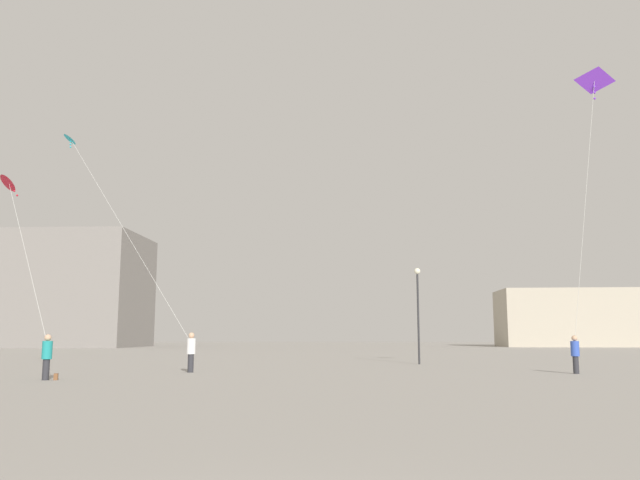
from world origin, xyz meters
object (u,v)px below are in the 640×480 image
object	(u,v)px
kite_violet_delta	(594,86)
building_centre_hall	(572,318)
person_in_teal	(47,355)
building_left_hall	(62,291)
handbag_beside_flyer	(56,377)
kite_crimson_diamond	(9,184)
lamppost_east	(418,300)
person_in_blue	(575,353)
person_in_white	(191,350)
kite_cyan_diamond	(73,143)

from	to	relation	value
kite_violet_delta	building_centre_hall	size ratio (longest dim) A/B	0.55
person_in_teal	kite_violet_delta	size ratio (longest dim) A/B	0.15
building_left_hall	handbag_beside_flyer	distance (m)	69.93
kite_crimson_diamond	lamppost_east	bearing A→B (deg)	17.77
person_in_blue	building_centre_hall	world-z (taller)	building_centre_hall
building_left_hall	person_in_blue	bearing A→B (deg)	-51.30
building_centre_hall	lamppost_east	world-z (taller)	building_centre_hall
person_in_white	building_left_hall	distance (m)	67.19
person_in_teal	kite_violet_delta	xyz separation A→B (m)	(21.88, 1.88, 11.21)
person_in_blue	building_centre_hall	bearing A→B (deg)	96.04
person_in_white	kite_crimson_diamond	xyz separation A→B (m)	(-9.56, 1.40, 8.07)
kite_crimson_diamond	kite_cyan_diamond	distance (m)	6.94
kite_violet_delta	building_centre_hall	xyz separation A→B (m)	(23.40, 65.78, -8.11)
kite_cyan_diamond	building_left_hall	size ratio (longest dim) A/B	0.55
kite_crimson_diamond	kite_cyan_diamond	xyz separation A→B (m)	(0.62, 5.72, 3.88)
person_in_blue	kite_cyan_diamond	bearing A→B (deg)	-170.19
person_in_teal	kite_cyan_diamond	distance (m)	17.62
building_left_hall	building_centre_hall	world-z (taller)	building_left_hall
building_left_hall	building_centre_hall	size ratio (longest dim) A/B	1.08
kite_crimson_diamond	person_in_blue	bearing A→B (deg)	-4.64
kite_violet_delta	handbag_beside_flyer	world-z (taller)	kite_violet_delta
person_in_teal	person_in_white	size ratio (longest dim) A/B	0.95
building_left_hall	person_in_white	bearing A→B (deg)	-62.30
person_in_white	lamppost_east	distance (m)	14.26
kite_crimson_diamond	building_left_hall	world-z (taller)	building_left_hall
kite_violet_delta	person_in_teal	bearing A→B (deg)	-175.08
person_in_blue	kite_crimson_diamond	size ratio (longest dim) A/B	0.20
kite_violet_delta	building_left_hall	bearing A→B (deg)	127.98
person_in_blue	lamppost_east	distance (m)	10.82
handbag_beside_flyer	kite_cyan_diamond	bearing A→B (deg)	112.43
building_left_hall	handbag_beside_flyer	xyz separation A→B (m)	(27.07, -64.02, -7.64)
person_in_blue	building_centre_hall	xyz separation A→B (m)	(23.98, 63.48, 3.13)
kite_cyan_diamond	building_centre_hall	distance (m)	75.22
person_in_teal	handbag_beside_flyer	size ratio (longest dim) A/B	5.29
handbag_beside_flyer	building_centre_hall	bearing A→B (deg)	56.37
lamppost_east	person_in_teal	bearing A→B (deg)	-140.36
kite_cyan_diamond	building_centre_hall	world-z (taller)	kite_cyan_diamond
person_in_white	person_in_blue	distance (m)	16.97
person_in_white	person_in_blue	bearing A→B (deg)	-29.59
person_in_blue	kite_crimson_diamond	distance (m)	27.82
person_in_white	kite_crimson_diamond	distance (m)	12.59
kite_violet_delta	kite_crimson_diamond	xyz separation A→B (m)	(-27.09, 4.45, -3.09)
kite_cyan_diamond	person_in_blue	bearing A→B (deg)	-16.92
person_in_white	person_in_blue	xyz separation A→B (m)	(16.95, -0.75, -0.07)
lamppost_east	kite_crimson_diamond	bearing A→B (deg)	-162.23
person_in_teal	lamppost_east	distance (m)	20.65
person_in_teal	person_in_white	xyz separation A→B (m)	(4.36, 4.94, 0.05)
building_left_hall	lamppost_east	size ratio (longest dim) A/B	4.02
person_in_white	building_centre_hall	xyz separation A→B (m)	(40.93, 62.73, 3.06)
building_centre_hall	person_in_teal	bearing A→B (deg)	-123.79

